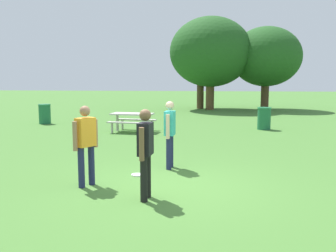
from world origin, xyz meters
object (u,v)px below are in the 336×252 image
at_px(person_catcher, 145,148).
at_px(frisbee, 137,175).
at_px(tree_broad_center, 211,52).
at_px(picnic_table_near, 132,118).
at_px(tree_tall_left, 201,59).
at_px(tree_far_right, 266,57).
at_px(person_bystander, 86,140).
at_px(trash_can_beside_table, 45,114).
at_px(trash_can_further_along, 264,118).
at_px(person_thrower, 170,130).

relative_size(person_catcher, frisbee, 6.13).
height_order(frisbee, tree_broad_center, tree_broad_center).
height_order(picnic_table_near, tree_tall_left, tree_tall_left).
bearing_deg(frisbee, tree_far_right, 74.08).
relative_size(person_bystander, trash_can_beside_table, 1.71).
bearing_deg(person_catcher, frisbee, 106.99).
relative_size(frisbee, trash_can_beside_table, 0.28).
height_order(person_catcher, tree_tall_left, tree_tall_left).
height_order(frisbee, picnic_table_near, picnic_table_near).
distance_m(person_catcher, trash_can_further_along, 10.36).
height_order(person_thrower, trash_can_beside_table, person_thrower).
bearing_deg(tree_far_right, tree_tall_left, 176.23).
relative_size(person_bystander, tree_tall_left, 0.31).
xyz_separation_m(person_catcher, tree_far_right, (4.91, 20.56, 2.78)).
relative_size(trash_can_beside_table, trash_can_further_along, 1.00).
xyz_separation_m(person_bystander, tree_tall_left, (1.64, 20.18, 2.70)).
relative_size(picnic_table_near, tree_far_right, 0.32).
relative_size(person_thrower, picnic_table_near, 0.88).
height_order(person_thrower, picnic_table_near, person_thrower).
bearing_deg(tree_broad_center, person_thrower, -92.75).
bearing_deg(tree_tall_left, trash_can_further_along, -74.32).
relative_size(person_thrower, tree_tall_left, 0.31).
xyz_separation_m(tree_tall_left, tree_broad_center, (0.71, -0.86, 0.40)).
bearing_deg(tree_far_right, person_catcher, -103.43).
xyz_separation_m(person_thrower, tree_far_right, (4.75, 18.18, 2.78)).
height_order(picnic_table_near, trash_can_further_along, trash_can_further_along).
distance_m(person_thrower, person_catcher, 2.38).
bearing_deg(picnic_table_near, tree_far_right, 60.02).
xyz_separation_m(frisbee, trash_can_beside_table, (-6.43, 8.98, 0.47)).
bearing_deg(person_thrower, frisbee, -130.78).
relative_size(person_catcher, person_bystander, 1.00).
height_order(person_catcher, tree_broad_center, tree_broad_center).
bearing_deg(tree_far_right, frisbee, -105.92).
relative_size(tree_tall_left, tree_broad_center, 0.81).
xyz_separation_m(picnic_table_near, tree_broad_center, (3.10, 11.58, 3.48)).
bearing_deg(trash_can_beside_table, trash_can_further_along, -4.55).
bearing_deg(tree_broad_center, person_bystander, -96.95).
distance_m(picnic_table_near, tree_far_right, 14.37).
bearing_deg(tree_far_right, person_thrower, -104.63).
xyz_separation_m(person_thrower, tree_broad_center, (0.85, 17.62, 3.10)).
xyz_separation_m(frisbee, picnic_table_near, (-1.60, 6.80, 0.55)).
height_order(trash_can_further_along, tree_broad_center, tree_broad_center).
height_order(person_thrower, person_catcher, same).
height_order(trash_can_further_along, tree_tall_left, tree_tall_left).
bearing_deg(tree_broad_center, picnic_table_near, -105.01).
height_order(picnic_table_near, trash_can_beside_table, trash_can_beside_table).
distance_m(person_thrower, tree_tall_left, 18.68).
relative_size(person_thrower, person_bystander, 1.00).
xyz_separation_m(frisbee, trash_can_further_along, (3.90, 8.16, 0.47)).
relative_size(person_thrower, tree_broad_center, 0.25).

